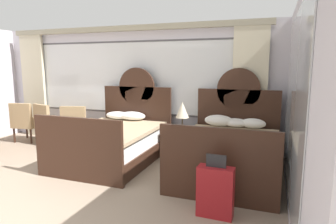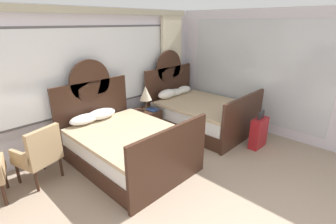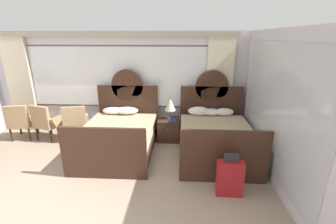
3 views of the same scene
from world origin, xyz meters
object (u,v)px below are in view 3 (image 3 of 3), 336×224
Objects in this scene: bed_near_window at (120,136)px; armchair_by_window_right at (21,120)px; book_on_nightstand at (172,120)px; suitcase_on_floor at (230,178)px; armchair_by_window_left at (76,121)px; table_lamp_on_nightstand at (170,105)px; bed_near_mirror at (215,138)px; armchair_by_window_centre at (46,121)px; nightstand_between_beds at (168,129)px.

bed_near_window is 2.75m from armchair_by_window_right.
suitcase_on_floor is (1.04, -2.04, -0.26)m from book_on_nightstand.
table_lamp_on_nightstand is at bearing 5.18° from armchair_by_window_left.
bed_near_mirror is 2.31× the size of armchair_by_window_centre.
book_on_nightstand is at bearing -45.72° from nightstand_between_beds.
table_lamp_on_nightstand is 3.88m from armchair_by_window_right.
table_lamp_on_nightstand reaches higher than armchair_by_window_centre.
table_lamp_on_nightstand reaches higher than nightstand_between_beds.
armchair_by_window_centre is (-0.77, -0.00, 0.00)m from armchair_by_window_left.
book_on_nightstand is 2.30m from suitcase_on_floor.
bed_near_mirror is at bearing -30.28° from book_on_nightstand.
bed_near_mirror is 4.07× the size of table_lamp_on_nightstand.
bed_near_window reaches higher than nightstand_between_beds.
suitcase_on_floor is (4.26, -1.96, -0.20)m from armchair_by_window_centre.
bed_near_mirror is (2.19, 0.00, 0.00)m from bed_near_window.
book_on_nightstand is at bearing 149.72° from bed_near_mirror.
nightstand_between_beds is 0.72× the size of suitcase_on_floor.
armchair_by_window_right is (-2.70, 0.50, 0.13)m from bed_near_window.
bed_near_window is 2.19m from bed_near_mirror.
bed_near_window is at bearing -179.90° from bed_near_mirror.
book_on_nightstand is at bearing 1.30° from armchair_by_window_centre.
armchair_by_window_right is at bearing -178.89° from book_on_nightstand.
suitcase_on_floor is (1.09, -2.18, -0.62)m from table_lamp_on_nightstand.
table_lamp_on_nightstand is 0.57× the size of armchair_by_window_centre.
nightstand_between_beds is 1.04× the size of table_lamp_on_nightstand.
bed_near_mirror is 3.48m from armchair_by_window_left.
bed_near_window and bed_near_mirror have the same top height.
nightstand_between_beds is 0.59× the size of armchair_by_window_centre.
bed_near_mirror reaches higher than suitcase_on_floor.
table_lamp_on_nightstand is at bearing 145.42° from bed_near_mirror.
armchair_by_window_centre is at bearing -176.70° from nightstand_between_beds.
armchair_by_window_right is at bearing -179.80° from armchair_by_window_centre.
armchair_by_window_left is 0.77m from armchair_by_window_centre.
table_lamp_on_nightstand is 0.39m from book_on_nightstand.
bed_near_window is at bearing -22.04° from armchair_by_window_left.
table_lamp_on_nightstand is (1.14, 0.72, 0.55)m from bed_near_window.
armchair_by_window_centre is 1.00× the size of armchair_by_window_right.
nightstand_between_beds is at bearing 2.75° from armchair_by_window_right.
suitcase_on_floor is (0.05, -1.46, -0.07)m from bed_near_mirror.
bed_near_window is 2.31× the size of armchair_by_window_right.
armchair_by_window_left is (-1.25, 0.51, 0.13)m from bed_near_window.
bed_near_mirror is 8.41× the size of book_on_nightstand.
armchair_by_window_right is 1.22× the size of suitcase_on_floor.
table_lamp_on_nightstand is 0.57× the size of armchair_by_window_left.
suitcase_on_floor is at bearing -21.65° from armchair_by_window_right.
armchair_by_window_left is at bearing 0.10° from armchair_by_window_right.
armchair_by_window_left is (-3.44, 0.50, 0.13)m from bed_near_mirror.
armchair_by_window_left is at bearing 171.68° from bed_near_mirror.
bed_near_window reaches higher than table_lamp_on_nightstand.
bed_near_window is 2.31× the size of armchair_by_window_left.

